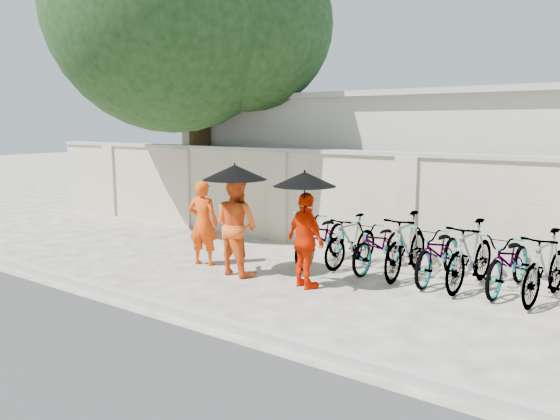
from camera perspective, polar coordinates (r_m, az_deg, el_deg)
The scene contains 18 objects.
ground at distance 9.45m, azimuth -6.13°, elevation -7.13°, with size 80.00×80.00×0.00m, color beige.
kerb at distance 8.31m, azimuth -14.09°, elevation -9.21°, with size 40.00×0.16×0.12m, color #A2A196.
compound_wall at distance 11.28m, azimuth 8.58°, elevation 0.65°, with size 20.00×0.30×2.00m, color beige.
building_behind at distance 14.37m, azimuth 19.23°, elevation 4.44°, with size 14.00×6.00×3.20m, color #BCB7AE.
shade_tree at distance 13.98m, azimuth -9.71°, elevation 19.10°, with size 6.70×6.20×8.20m.
monk_left at distance 10.24m, azimuth -8.04°, elevation -1.36°, with size 0.58×0.38×1.58m, color #FF4B0A.
monk_center at distance 9.53m, azimuth -4.60°, elevation -1.61°, with size 0.84×0.66×1.74m, color #FF5F19.
parasol_center at distance 9.31m, azimuth -4.76°, elevation 3.96°, with size 1.11×1.11×0.95m.
monk_right at distance 8.71m, azimuth 2.71°, elevation -3.22°, with size 0.91×0.38×1.55m, color #ED2401.
parasol_right at distance 8.48m, azimuth 2.58°, elevation 3.25°, with size 0.99×0.99×1.00m.
bike_0 at distance 10.33m, azimuth 4.44°, elevation -2.76°, with size 0.69×1.97×1.03m, color slate.
bike_1 at distance 10.17m, azimuth 7.44°, elevation -3.20°, with size 0.45×1.60×0.96m, color slate.
bike_2 at distance 9.98m, azimuth 10.38°, elevation -3.56°, with size 0.63×1.80×0.95m, color slate.
bike_3 at distance 9.64m, azimuth 13.06°, elevation -3.59°, with size 0.52×1.85×1.11m, color slate.
bike_4 at distance 9.53m, azimuth 16.28°, elevation -4.23°, with size 0.66×1.88×0.99m, color slate.
bike_5 at distance 9.25m, azimuth 19.27°, elevation -4.44°, with size 0.52×1.83×1.10m, color slate.
bike_6 at distance 9.30m, azimuth 22.83°, elevation -4.96°, with size 0.65×1.86×0.97m, color slate.
bike_7 at distance 9.00m, azimuth 25.99°, elevation -5.32°, with size 0.50×1.77×1.07m, color slate.
Camera 1 is at (6.10, -6.73, 2.62)m, focal length 35.00 mm.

